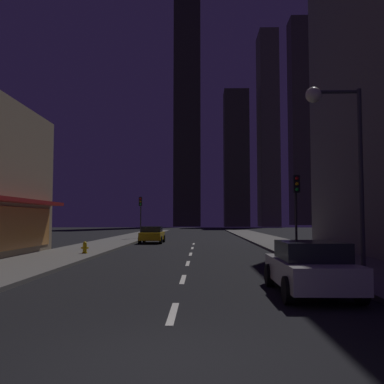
{
  "coord_description": "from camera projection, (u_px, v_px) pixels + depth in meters",
  "views": [
    {
      "loc": [
        0.62,
        -6.15,
        2.05
      ],
      "look_at": [
        0.0,
        22.74,
        3.92
      ],
      "focal_mm": 39.51,
      "sensor_mm": 36.0,
      "label": 1
    }
  ],
  "objects": [
    {
      "name": "ground_plane",
      "position": [
        194.0,
        243.0,
        37.94
      ],
      "size": [
        78.0,
        136.0,
        0.1
      ],
      "primitive_type": "cube",
      "color": "black"
    },
    {
      "name": "skyscraper_distant_short",
      "position": [
        268.0,
        129.0,
        119.24
      ],
      "size": [
        5.24,
        8.97,
        55.06
      ],
      "primitive_type": "cube",
      "color": "brown",
      "rests_on": "ground"
    },
    {
      "name": "skyscraper_distant_slender",
      "position": [
        301.0,
        121.0,
        153.22
      ],
      "size": [
        8.09,
        8.31,
        75.41
      ],
      "primitive_type": "cube",
      "color": "#484536",
      "rests_on": "ground"
    },
    {
      "name": "skyscraper_distant_tall",
      "position": [
        187.0,
        99.0,
        122.48
      ],
      "size": [
        7.66,
        6.25,
        74.01
      ],
      "primitive_type": "cube",
      "color": "#333026",
      "rests_on": "ground"
    },
    {
      "name": "fire_hydrant_far_left",
      "position": [
        85.0,
        248.0,
        23.62
      ],
      "size": [
        0.42,
        0.3,
        0.65
      ],
      "color": "gold",
      "rests_on": "sidewalk_left"
    },
    {
      "name": "sidewalk_right",
      "position": [
        272.0,
        241.0,
        37.8
      ],
      "size": [
        4.0,
        76.0,
        0.15
      ],
      "primitive_type": "cube",
      "color": "#605E59",
      "rests_on": "ground"
    },
    {
      "name": "street_lamp_right",
      "position": [
        336.0,
        133.0,
        14.81
      ],
      "size": [
        1.96,
        0.56,
        6.58
      ],
      "color": "#38383D",
      "rests_on": "sidewalk_right"
    },
    {
      "name": "traffic_light_near_right",
      "position": [
        296.0,
        197.0,
        21.59
      ],
      "size": [
        0.32,
        0.48,
        4.2
      ],
      "color": "#2D2D2D",
      "rests_on": "sidewalk_right"
    },
    {
      "name": "sidewalk_left",
      "position": [
        117.0,
        241.0,
        38.1
      ],
      "size": [
        4.0,
        76.0,
        0.15
      ],
      "primitive_type": "cube",
      "color": "#605E59",
      "rests_on": "ground"
    },
    {
      "name": "skyscraper_distant_mid",
      "position": [
        236.0,
        159.0,
        117.32
      ],
      "size": [
        6.78,
        6.69,
        37.83
      ],
      "primitive_type": "cube",
      "color": "#3C392D",
      "rests_on": "ground"
    },
    {
      "name": "lane_marking_center",
      "position": [
        188.0,
        263.0,
        19.58
      ],
      "size": [
        0.16,
        33.4,
        0.01
      ],
      "color": "silver",
      "rests_on": "ground"
    },
    {
      "name": "car_parked_far",
      "position": [
        152.0,
        235.0,
        36.37
      ],
      "size": [
        1.98,
        4.24,
        1.45
      ],
      "color": "gold",
      "rests_on": "ground"
    },
    {
      "name": "traffic_light_far_left",
      "position": [
        141.0,
        208.0,
        42.65
      ],
      "size": [
        0.32,
        0.48,
        4.2
      ],
      "color": "#2D2D2D",
      "rests_on": "sidewalk_left"
    },
    {
      "name": "car_parked_near",
      "position": [
        310.0,
        267.0,
        11.56
      ],
      "size": [
        1.98,
        4.24,
        1.45
      ],
      "color": "silver",
      "rests_on": "ground"
    }
  ]
}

